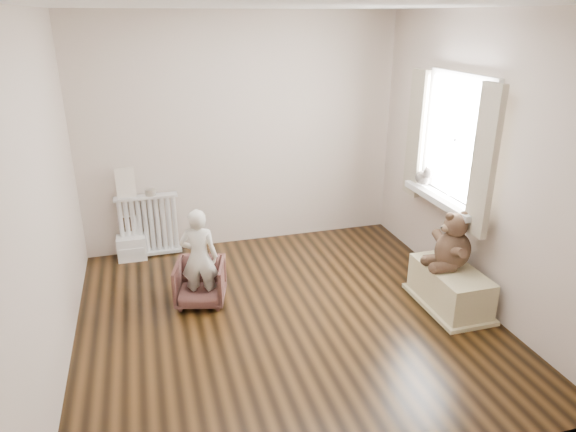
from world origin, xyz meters
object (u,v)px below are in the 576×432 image
object	(u,v)px
child	(199,258)
armchair	(200,282)
toy_vanity	(130,236)
toy_bench	(450,286)
radiator	(148,223)
teddy_bear	(454,238)
plush_cat	(424,176)

from	to	relation	value
child	armchair	bearing A→B (deg)	-75.36
toy_vanity	armchair	world-z (taller)	toy_vanity
child	toy_bench	world-z (taller)	child
radiator	teddy_bear	bearing A→B (deg)	-34.90
toy_bench	teddy_bear	size ratio (longest dim) A/B	1.52
child	radiator	bearing A→B (deg)	-56.83
toy_vanity	child	xyz separation A→B (m)	(0.62, -1.21, 0.21)
armchair	teddy_bear	xyz separation A→B (m)	(2.22, -0.65, 0.46)
armchair	plush_cat	distance (m)	2.49
radiator	toy_bench	distance (m)	3.24
toy_bench	radiator	bearing A→B (deg)	144.30
toy_vanity	toy_bench	distance (m)	3.39
toy_vanity	toy_bench	world-z (taller)	toy_vanity
radiator	child	bearing A→B (deg)	-71.47
toy_vanity	toy_bench	xyz separation A→B (m)	(2.83, -1.86, -0.08)
toy_bench	teddy_bear	xyz separation A→B (m)	(0.01, 0.05, 0.47)
teddy_bear	armchair	bearing A→B (deg)	166.81
armchair	radiator	bearing A→B (deg)	123.89
teddy_bear	plush_cat	world-z (taller)	plush_cat
armchair	child	bearing A→B (deg)	-75.36
child	plush_cat	bearing A→B (deg)	-160.10
radiator	child	world-z (taller)	child
armchair	toy_bench	bearing A→B (deg)	-2.91
radiator	teddy_bear	world-z (taller)	teddy_bear
radiator	armchair	world-z (taller)	radiator
child	toy_bench	distance (m)	2.32
armchair	toy_bench	world-z (taller)	armchair
teddy_bear	plush_cat	distance (m)	0.89
toy_vanity	teddy_bear	size ratio (longest dim) A/B	0.91
radiator	child	distance (m)	1.31
armchair	toy_bench	distance (m)	2.32
armchair	toy_bench	xyz separation A→B (m)	(2.21, -0.70, -0.01)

